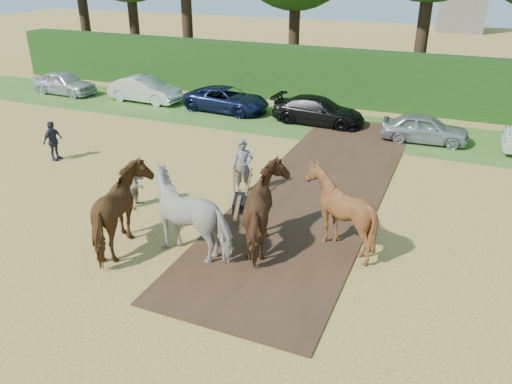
{
  "coord_description": "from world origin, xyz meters",
  "views": [
    {
      "loc": [
        5.79,
        -9.22,
        7.53
      ],
      "look_at": [
        0.67,
        2.84,
        1.4
      ],
      "focal_mm": 35.0,
      "sensor_mm": 36.0,
      "label": 1
    }
  ],
  "objects_px": {
    "spectator_near": "(137,183)",
    "spectator_far": "(53,141)",
    "parked_cars": "(389,120)",
    "plough_team": "(232,210)"
  },
  "relations": [
    {
      "from": "spectator_near",
      "to": "spectator_far",
      "type": "xyz_separation_m",
      "value": [
        -5.63,
        2.19,
        0.0
      ]
    },
    {
      "from": "parked_cars",
      "to": "spectator_far",
      "type": "bearing_deg",
      "value": -143.95
    },
    {
      "from": "spectator_near",
      "to": "plough_team",
      "type": "bearing_deg",
      "value": -109.1
    },
    {
      "from": "spectator_near",
      "to": "plough_team",
      "type": "height_order",
      "value": "plough_team"
    },
    {
      "from": "parked_cars",
      "to": "plough_team",
      "type": "bearing_deg",
      "value": -101.1
    },
    {
      "from": "spectator_near",
      "to": "plough_team",
      "type": "distance_m",
      "value": 4.19
    },
    {
      "from": "spectator_near",
      "to": "parked_cars",
      "type": "relative_size",
      "value": 0.04
    },
    {
      "from": "spectator_near",
      "to": "plough_team",
      "type": "relative_size",
      "value": 0.21
    },
    {
      "from": "spectator_far",
      "to": "plough_team",
      "type": "xyz_separation_m",
      "value": [
        9.66,
        -3.31,
        0.34
      ]
    },
    {
      "from": "spectator_far",
      "to": "spectator_near",
      "type": "bearing_deg",
      "value": -110.26
    }
  ]
}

